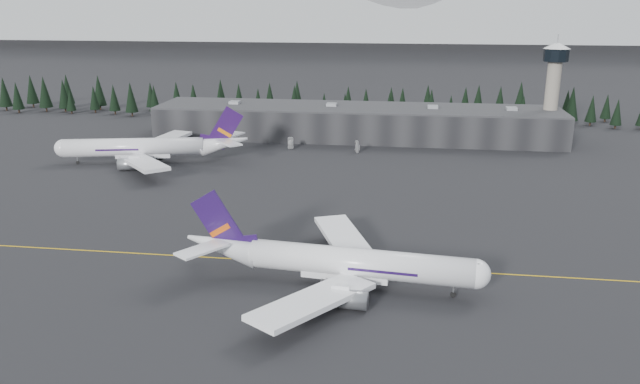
# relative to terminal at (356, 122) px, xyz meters

# --- Properties ---
(ground) EXTENTS (1400.00, 1400.00, 0.00)m
(ground) POSITION_rel_terminal_xyz_m (0.00, -125.00, -6.30)
(ground) COLOR black
(ground) RESTS_ON ground
(taxiline) EXTENTS (400.00, 0.40, 0.02)m
(taxiline) POSITION_rel_terminal_xyz_m (0.00, -127.00, -6.29)
(taxiline) COLOR gold
(taxiline) RESTS_ON ground
(terminal) EXTENTS (160.00, 30.00, 12.60)m
(terminal) POSITION_rel_terminal_xyz_m (0.00, 0.00, 0.00)
(terminal) COLOR black
(terminal) RESTS_ON ground
(control_tower) EXTENTS (10.00, 10.00, 37.70)m
(control_tower) POSITION_rel_terminal_xyz_m (75.00, 3.00, 17.11)
(control_tower) COLOR gray
(control_tower) RESTS_ON ground
(treeline) EXTENTS (360.00, 20.00, 15.00)m
(treeline) POSITION_rel_terminal_xyz_m (0.00, 37.00, 1.20)
(treeline) COLOR black
(treeline) RESTS_ON ground
(mountain_ridge) EXTENTS (4400.00, 900.00, 420.00)m
(mountain_ridge) POSITION_rel_terminal_xyz_m (0.00, 875.00, -6.30)
(mountain_ridge) COLOR white
(mountain_ridge) RESTS_ON ground
(jet_main) EXTENTS (60.22, 55.37, 17.72)m
(jet_main) POSITION_rel_terminal_xyz_m (6.96, -136.62, -1.30)
(jet_main) COLOR white
(jet_main) RESTS_ON ground
(jet_parked) EXTENTS (64.37, 58.81, 19.16)m
(jet_parked) POSITION_rel_terminal_xyz_m (-65.52, -50.38, -0.90)
(jet_parked) COLOR white
(jet_parked) RESTS_ON ground
(gse_vehicle_a) EXTENTS (2.50, 4.76, 1.28)m
(gse_vehicle_a) POSITION_rel_terminal_xyz_m (-22.41, -23.72, -5.66)
(gse_vehicle_a) COLOR #BDBEC0
(gse_vehicle_a) RESTS_ON ground
(gse_vehicle_b) EXTENTS (4.98, 3.67, 1.58)m
(gse_vehicle_b) POSITION_rel_terminal_xyz_m (2.79, -26.10, -5.51)
(gse_vehicle_b) COLOR #BEBEC0
(gse_vehicle_b) RESTS_ON ground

